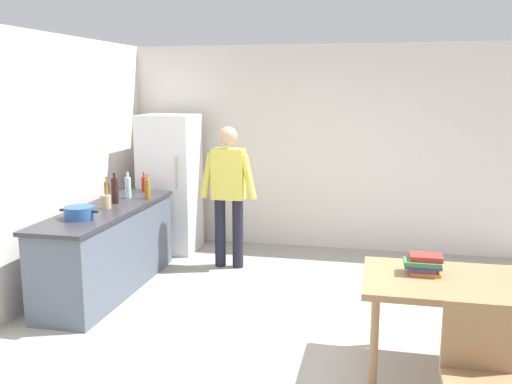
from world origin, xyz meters
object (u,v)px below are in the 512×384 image
(cooking_pot, at_px, (79,213))
(refrigerator, at_px, (170,183))
(utensil_jar, at_px, (106,201))
(bottle_water_clear, at_px, (128,187))
(dining_table, at_px, (459,290))
(person, at_px, (228,187))
(bottle_beer_brown, at_px, (107,190))
(chair, at_px, (480,371))
(bottle_sauce_red, at_px, (144,184))
(book_stack, at_px, (424,264))
(bottle_oil_amber, at_px, (147,189))
(bottle_wine_dark, at_px, (115,190))

(cooking_pot, bearing_deg, refrigerator, 86.83)
(utensil_jar, height_order, bottle_water_clear, utensil_jar)
(refrigerator, xyz_separation_m, bottle_water_clear, (-0.10, -1.04, 0.13))
(dining_table, relative_size, bottle_water_clear, 4.67)
(refrigerator, relative_size, bottle_water_clear, 6.00)
(person, bearing_deg, bottle_beer_brown, -153.11)
(person, relative_size, chair, 1.87)
(person, relative_size, dining_table, 1.21)
(chair, bearing_deg, bottle_sauce_red, 151.01)
(book_stack, bearing_deg, chair, -76.47)
(person, xyz_separation_m, cooking_pot, (-1.07, -1.55, -0.02))
(dining_table, relative_size, book_stack, 4.93)
(bottle_oil_amber, xyz_separation_m, book_stack, (2.92, -1.59, -0.19))
(utensil_jar, height_order, bottle_wine_dark, bottle_wine_dark)
(bottle_oil_amber, bearing_deg, book_stack, -28.54)
(bottle_water_clear, relative_size, book_stack, 1.06)
(bottle_water_clear, bearing_deg, bottle_sauce_red, 86.71)
(refrigerator, distance_m, bottle_oil_amber, 1.04)
(bottle_water_clear, bearing_deg, person, 24.80)
(refrigerator, distance_m, bottle_beer_brown, 1.22)
(book_stack, bearing_deg, bottle_water_clear, 153.49)
(bottle_beer_brown, xyz_separation_m, bottle_wine_dark, (0.18, -0.16, 0.04))
(dining_table, height_order, bottle_beer_brown, bottle_beer_brown)
(bottle_wine_dark, height_order, bottle_oil_amber, bottle_wine_dark)
(chair, distance_m, utensil_jar, 3.99)
(dining_table, distance_m, cooking_pot, 3.48)
(utensil_jar, bearing_deg, bottle_beer_brown, 115.36)
(bottle_oil_amber, relative_size, bottle_sauce_red, 1.17)
(chair, bearing_deg, bottle_wine_dark, 158.56)
(dining_table, xyz_separation_m, bottle_water_clear, (-3.40, 1.66, 0.35))
(refrigerator, height_order, bottle_beer_brown, refrigerator)
(utensil_jar, bearing_deg, refrigerator, 86.79)
(cooking_pot, xyz_separation_m, bottle_beer_brown, (-0.18, 0.92, 0.05))
(person, height_order, dining_table, person)
(cooking_pot, relative_size, bottle_beer_brown, 1.54)
(chair, bearing_deg, person, 139.78)
(chair, relative_size, bottle_sauce_red, 3.79)
(bottle_water_clear, height_order, book_stack, bottle_water_clear)
(refrigerator, relative_size, bottle_sauce_red, 7.50)
(refrigerator, bearing_deg, bottle_sauce_red, -97.23)
(bottle_beer_brown, relative_size, book_stack, 0.91)
(bottle_beer_brown, relative_size, bottle_wine_dark, 0.76)
(cooking_pot, bearing_deg, bottle_sauce_red, 88.65)
(utensil_jar, distance_m, book_stack, 3.30)
(chair, distance_m, book_stack, 1.13)
(bottle_water_clear, height_order, bottle_oil_amber, bottle_water_clear)
(chair, relative_size, cooking_pot, 2.28)
(utensil_jar, xyz_separation_m, book_stack, (3.14, -1.00, -0.15))
(chair, xyz_separation_m, utensil_jar, (-3.39, 2.06, 0.44))
(refrigerator, height_order, dining_table, refrigerator)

